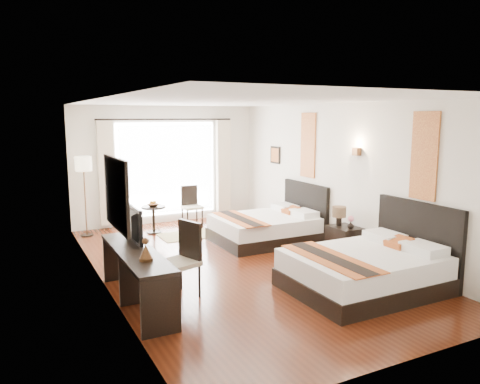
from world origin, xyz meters
name	(u,v)px	position (x,y,z in m)	size (l,w,h in m)	color
floor	(236,264)	(0.00, 0.00, -0.01)	(4.50, 7.50, 0.01)	#3C170A
ceiling	(236,102)	(0.00, 0.00, 2.79)	(4.50, 7.50, 0.02)	white
wall_headboard	(341,177)	(2.25, 0.00, 1.40)	(0.01, 7.50, 2.80)	silver
wall_desk	(101,195)	(-2.25, 0.00, 1.40)	(0.01, 7.50, 2.80)	silver
wall_window	(167,165)	(0.00, 3.75, 1.40)	(4.50, 0.01, 2.80)	silver
wall_entry	(405,233)	(0.00, -3.75, 1.40)	(4.50, 0.01, 2.80)	silver
window_glass	(167,169)	(0.00, 3.73, 1.30)	(2.40, 0.02, 2.20)	white
sheer_curtain	(168,169)	(0.00, 3.67, 1.30)	(2.30, 0.02, 2.10)	white
drape_left	(106,174)	(-1.45, 3.63, 1.28)	(0.35, 0.14, 2.35)	beige
drape_right	(223,167)	(1.45, 3.63, 1.28)	(0.35, 0.14, 2.35)	beige
art_panel_near	(424,156)	(2.23, -1.96, 1.95)	(0.03, 0.50, 1.35)	maroon
art_panel_far	(308,145)	(2.23, 1.09, 1.95)	(0.03, 0.50, 1.35)	maroon
wall_sconce	(357,152)	(2.19, -0.48, 1.92)	(0.10, 0.14, 0.14)	#4D311B
mirror_frame	(116,194)	(-2.22, -0.94, 1.55)	(0.04, 1.25, 0.95)	black
mirror_glass	(118,194)	(-2.19, -0.94, 1.55)	(0.01, 1.12, 0.82)	white
bed_near	(368,268)	(1.21, -1.96, 0.32)	(2.20, 1.71, 1.24)	black
bed_far	(268,227)	(1.28, 1.09, 0.30)	(2.05, 1.60, 1.15)	black
nightstand	(344,241)	(1.99, -0.48, 0.28)	(0.47, 0.58, 0.55)	black
table_lamp	(339,213)	(1.95, -0.33, 0.78)	(0.26, 0.26, 0.41)	black
vase	(350,228)	(1.98, -0.64, 0.56)	(0.12, 0.12, 0.13)	black
console_desk	(137,277)	(-1.99, -0.94, 0.38)	(0.50, 2.20, 0.76)	black
television	(127,223)	(-1.97, -0.39, 1.01)	(0.90, 0.12, 0.52)	black
bronze_figurine	(146,251)	(-1.99, -1.45, 0.88)	(0.17, 0.17, 0.26)	#4D311B
desk_chair	(180,274)	(-1.38, -0.97, 0.33)	(0.63, 0.63, 1.07)	#B6AF8C
floor_lamp	(84,169)	(-2.00, 3.20, 1.45)	(0.35, 0.35, 1.72)	black
side_table	(154,220)	(-0.63, 2.82, 0.30)	(0.52, 0.52, 0.60)	black
fruit_bowl	(153,205)	(-0.65, 2.78, 0.63)	(0.24, 0.24, 0.06)	#402E17
window_chair	(192,213)	(0.39, 3.14, 0.28)	(0.44, 0.44, 0.93)	#B6AF8C
jute_rug	(189,235)	(-0.03, 2.26, 0.01)	(1.23, 0.84, 0.01)	tan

